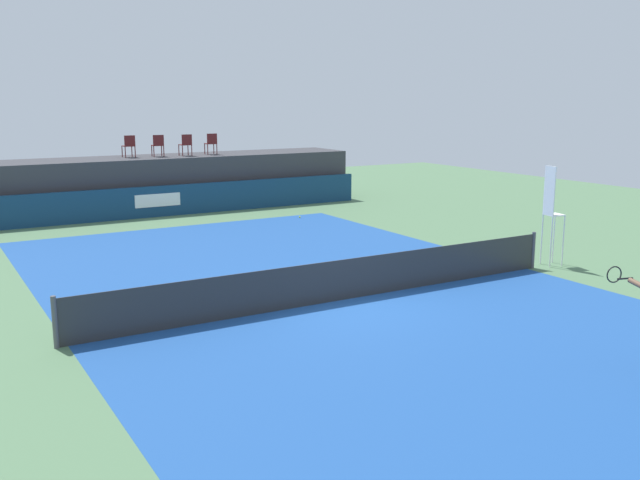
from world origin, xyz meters
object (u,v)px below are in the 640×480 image
spectator_chair_far_left (129,145)px  spectator_chair_right (211,143)px  spectator_chair_center (186,144)px  tennis_ball (300,217)px  net_post_far (533,250)px  spectator_chair_left (158,145)px  umpire_chair (551,209)px  net_post_near (55,322)px

spectator_chair_far_left → spectator_chair_right: size_ratio=1.00×
spectator_chair_center → tennis_ball: bearing=-57.5°
net_post_far → tennis_ball: net_post_far is taller
spectator_chair_far_left → spectator_chair_right: bearing=-4.3°
spectator_chair_left → umpire_chair: spectator_chair_left is taller
spectator_chair_left → spectator_chair_center: same height
spectator_chair_left → spectator_chair_right: 2.30m
umpire_chair → net_post_far: 1.25m
spectator_chair_right → net_post_near: bearing=-121.3°
spectator_chair_far_left → umpire_chair: (7.27, -15.33, -1.11)m
umpire_chair → net_post_near: bearing=-179.9°
spectator_chair_far_left → net_post_far: bearing=-66.6°
tennis_ball → umpire_chair: bearing=-78.3°
net_post_far → tennis_ball: 10.53m
spectator_chair_far_left → spectator_chair_center: bearing=-10.3°
spectator_chair_left → net_post_far: bearing=-70.0°
spectator_chair_center → spectator_chair_right: bearing=7.3°
net_post_near → tennis_ball: size_ratio=14.71×
spectator_chair_right → net_post_far: (3.22, -15.09, -2.19)m
net_post_near → net_post_far: same height
spectator_chair_center → spectator_chair_right: same height
spectator_chair_center → net_post_near: bearing=-118.2°
spectator_chair_far_left → tennis_ball: spectator_chair_far_left is taller
net_post_near → net_post_far: bearing=0.0°
umpire_chair → tennis_ball: 10.72m
net_post_far → net_post_near: bearing=180.0°
spectator_chair_center → spectator_chair_right: (1.18, 0.15, 0.00)m
tennis_ball → spectator_chair_right: bearing=110.0°
net_post_far → spectator_chair_far_left: bearing=113.4°
umpire_chair → tennis_ball: umpire_chair is taller
spectator_chair_right → net_post_near: spectator_chair_right is taller
net_post_far → tennis_ball: size_ratio=14.71×
spectator_chair_left → net_post_near: 16.77m
net_post_near → net_post_far: 12.40m
umpire_chair → net_post_near: (-13.03, -0.02, -1.09)m
spectator_chair_left → net_post_far: size_ratio=0.89×
spectator_chair_center → net_post_far: (4.40, -14.93, -2.19)m
umpire_chair → net_post_far: (-0.63, -0.02, -1.09)m
spectator_chair_far_left → tennis_ball: size_ratio=13.06×
spectator_chair_center → net_post_far: bearing=-73.6°
umpire_chair → tennis_ball: size_ratio=40.59×
spectator_chair_left → spectator_chair_right: same height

